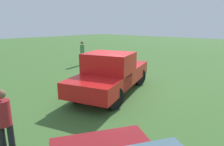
{
  "coord_description": "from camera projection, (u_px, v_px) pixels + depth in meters",
  "views": [
    {
      "loc": [
        6.5,
        5.4,
        2.97
      ],
      "look_at": [
        0.22,
        -0.1,
        0.9
      ],
      "focal_mm": 31.41,
      "sensor_mm": 36.0,
      "label": 1
    }
  ],
  "objects": [
    {
      "name": "ground_plane",
      "position": [
        117.0,
        92.0,
        8.91
      ],
      "size": [
        80.0,
        80.0,
        0.0
      ],
      "primitive_type": "plane",
      "color": "#3D662D"
    },
    {
      "name": "person_bystander",
      "position": [
        82.0,
        51.0,
        14.66
      ],
      "size": [
        0.42,
        0.42,
        1.78
      ],
      "rotation": [
        0.0,
        0.0,
        4.3
      ],
      "color": "navy",
      "rests_on": "ground_plane"
    },
    {
      "name": "pickup_truck",
      "position": [
        111.0,
        72.0,
        8.47
      ],
      "size": [
        5.38,
        3.35,
        1.83
      ],
      "rotation": [
        0.0,
        0.0,
        3.45
      ],
      "color": "black",
      "rests_on": "ground_plane"
    },
    {
      "name": "person_visitor",
      "position": [
        4.0,
        120.0,
        4.35
      ],
      "size": [
        0.45,
        0.45,
        1.62
      ],
      "rotation": [
        0.0,
        0.0,
        3.91
      ],
      "color": "black",
      "rests_on": "ground_plane"
    }
  ]
}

